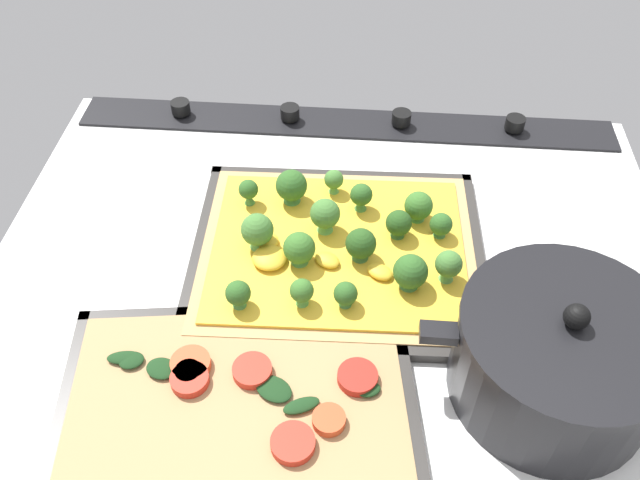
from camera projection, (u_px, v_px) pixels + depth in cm
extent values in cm
cube|color=white|center=(330.00, 291.00, 78.37)|extent=(81.97, 68.50, 3.00)
cube|color=black|center=(345.00, 122.00, 98.23)|extent=(78.69, 7.00, 0.80)
cylinder|color=black|center=(515.00, 123.00, 95.91)|extent=(2.80, 2.80, 1.80)
cylinder|color=black|center=(401.00, 118.00, 96.83)|extent=(2.80, 2.80, 1.80)
cylinder|color=black|center=(290.00, 112.00, 97.75)|extent=(2.80, 2.80, 1.80)
cylinder|color=black|center=(180.00, 107.00, 98.67)|extent=(2.80, 2.80, 1.80)
cube|color=#33302D|center=(338.00, 255.00, 79.90)|extent=(35.68, 30.34, 0.50)
cube|color=#33302D|center=(341.00, 177.00, 89.32)|extent=(34.80, 2.29, 1.30)
cube|color=#33302D|center=(333.00, 351.00, 69.91)|extent=(34.80, 2.29, 1.30)
cube|color=#33302D|center=(478.00, 258.00, 79.04)|extent=(2.11, 29.29, 1.30)
cube|color=#33302D|center=(199.00, 248.00, 80.20)|extent=(2.11, 29.29, 1.30)
cube|color=tan|center=(338.00, 251.00, 79.36)|extent=(33.21, 27.86, 1.00)
cube|color=gold|center=(338.00, 247.00, 78.86)|extent=(30.53, 25.10, 0.40)
cone|color=#68AD54|center=(258.00, 242.00, 78.24)|extent=(2.11, 2.11, 1.33)
sphere|color=#427533|center=(257.00, 230.00, 76.72)|extent=(3.83, 3.83, 3.83)
cone|color=#5B9F46|center=(417.00, 216.00, 81.65)|extent=(1.91, 1.91, 0.87)
sphere|color=#386B28|center=(419.00, 206.00, 80.39)|extent=(3.48, 3.48, 3.48)
cone|color=#4D8B3F|center=(361.00, 205.00, 82.72)|extent=(1.53, 1.53, 1.32)
sphere|color=#2D5B23|center=(361.00, 195.00, 81.49)|extent=(2.78, 2.78, 2.78)
cone|color=#68AD54|center=(325.00, 226.00, 80.11)|extent=(1.99, 1.99, 1.36)
sphere|color=#427533|center=(325.00, 214.00, 78.64)|extent=(3.62, 3.62, 3.62)
cone|color=#4D8B3F|center=(249.00, 199.00, 83.43)|extent=(1.35, 1.35, 1.36)
sphere|color=#2D5B23|center=(248.00, 189.00, 82.27)|extent=(2.46, 2.46, 2.46)
cone|color=#5B9F46|center=(302.00, 300.00, 72.33)|extent=(1.45, 1.45, 1.17)
sphere|color=#386B28|center=(302.00, 291.00, 71.20)|extent=(2.63, 2.63, 2.63)
cone|color=#427635|center=(360.00, 254.00, 77.06)|extent=(1.96, 1.96, 1.04)
sphere|color=#264C1C|center=(361.00, 244.00, 75.72)|extent=(3.57, 3.57, 3.57)
cone|color=#4D8B3F|center=(292.00, 197.00, 83.81)|extent=(2.17, 2.17, 1.09)
sphere|color=#2D5B23|center=(291.00, 185.00, 82.35)|extent=(3.95, 3.95, 3.95)
cone|color=#4D8B3F|center=(345.00, 302.00, 72.33)|extent=(1.45, 1.45, 0.86)
sphere|color=#2D5B23|center=(346.00, 293.00, 71.31)|extent=(2.64, 2.64, 2.64)
cone|color=#4D8B3F|center=(239.00, 302.00, 72.20)|extent=(1.53, 1.53, 1.02)
sphere|color=#2D5B23|center=(238.00, 293.00, 71.08)|extent=(2.79, 2.79, 2.79)
cone|color=#68AD54|center=(334.00, 188.00, 85.00)|extent=(1.36, 1.36, 1.14)
sphere|color=#427533|center=(334.00, 179.00, 83.93)|extent=(2.47, 2.47, 2.47)
cone|color=#68AD54|center=(446.00, 273.00, 74.89)|extent=(1.69, 1.69, 1.36)
sphere|color=#427533|center=(449.00, 262.00, 73.57)|extent=(3.07, 3.07, 3.07)
cone|color=#4D8B3F|center=(409.00, 283.00, 74.17)|extent=(2.14, 2.14, 0.91)
sphere|color=#2D5B23|center=(411.00, 271.00, 72.79)|extent=(3.89, 3.89, 3.89)
cone|color=#4D8B3F|center=(439.00, 233.00, 79.67)|extent=(1.50, 1.50, 0.84)
sphere|color=#2D5B23|center=(441.00, 224.00, 78.63)|extent=(2.72, 2.72, 2.72)
cone|color=#427635|center=(398.00, 233.00, 79.62)|extent=(1.72, 1.72, 0.92)
sphere|color=#264C1C|center=(399.00, 223.00, 78.44)|extent=(3.12, 3.12, 3.12)
cone|color=#5B9F46|center=(300.00, 259.00, 76.64)|extent=(2.04, 2.04, 0.95)
sphere|color=#386B28|center=(299.00, 248.00, 75.29)|extent=(3.71, 3.71, 3.71)
ellipsoid|color=gold|center=(327.00, 260.00, 76.54)|extent=(3.76, 3.42, 1.08)
ellipsoid|color=gold|center=(380.00, 275.00, 74.95)|extent=(3.73, 3.38, 1.07)
ellipsoid|color=gold|center=(269.00, 258.00, 76.58)|extent=(4.48, 4.42, 1.41)
ellipsoid|color=gold|center=(267.00, 241.00, 78.65)|extent=(3.26, 3.34, 0.97)
cube|color=#33302D|center=(238.00, 416.00, 65.05)|extent=(38.52, 30.71, 0.50)
cube|color=#33302D|center=(241.00, 312.00, 73.42)|extent=(35.20, 5.87, 1.30)
cube|color=#33302D|center=(411.00, 406.00, 65.37)|extent=(4.67, 26.19, 1.30)
cube|color=#33302D|center=(60.00, 423.00, 64.15)|extent=(4.67, 26.19, 1.30)
cube|color=tan|center=(237.00, 413.00, 64.54)|extent=(35.82, 28.01, 0.90)
cylinder|color=#D14723|center=(329.00, 420.00, 62.99)|extent=(3.23, 3.23, 1.00)
cylinder|color=#D14723|center=(191.00, 364.00, 67.31)|extent=(4.10, 4.10, 1.00)
cylinder|color=red|center=(293.00, 443.00, 61.34)|extent=(4.20, 4.20, 1.00)
cylinder|color=#B22319|center=(188.00, 373.00, 66.61)|extent=(2.69, 2.69, 1.00)
cylinder|color=#B22319|center=(358.00, 377.00, 66.24)|extent=(4.09, 4.09, 1.00)
cylinder|color=red|center=(252.00, 371.00, 66.77)|extent=(4.03, 4.03, 1.00)
cylinder|color=red|center=(190.00, 379.00, 66.05)|extent=(3.88, 3.88, 1.00)
ellipsoid|color=#193819|center=(368.00, 389.00, 65.38)|extent=(2.90, 2.44, 0.60)
ellipsoid|color=#193819|center=(131.00, 361.00, 67.70)|extent=(3.11, 2.79, 0.60)
ellipsoid|color=#193819|center=(301.00, 405.00, 64.15)|extent=(4.05, 3.00, 0.60)
ellipsoid|color=#193819|center=(161.00, 368.00, 67.06)|extent=(3.72, 3.27, 0.60)
ellipsoid|color=#193819|center=(125.00, 358.00, 67.96)|extent=(3.91, 2.08, 0.60)
ellipsoid|color=#193819|center=(274.00, 389.00, 65.42)|extent=(4.77, 4.28, 0.60)
cylinder|color=black|center=(557.00, 360.00, 64.10)|extent=(19.96, 19.96, 9.78)
cylinder|color=black|center=(572.00, 327.00, 60.29)|extent=(20.36, 20.36, 0.80)
sphere|color=black|center=(577.00, 317.00, 59.13)|extent=(2.40, 2.40, 2.40)
cube|color=black|center=(439.00, 333.00, 62.51)|extent=(3.60, 2.00, 1.20)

